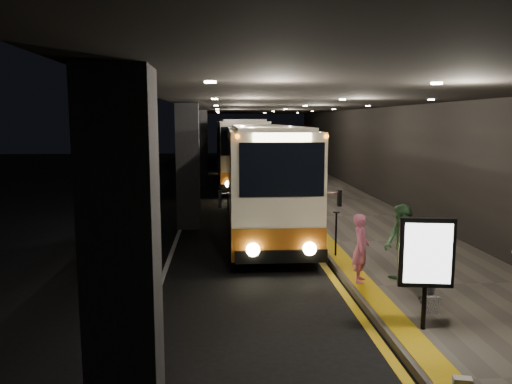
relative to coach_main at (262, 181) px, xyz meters
name	(u,v)px	position (x,y,z in m)	size (l,w,h in m)	color
ground	(234,257)	(-1.10, -3.67, -1.69)	(90.00, 90.00, 0.00)	black
lane_line_white	(183,222)	(-2.90, 1.33, -1.69)	(0.12, 50.00, 0.01)	silver
kerb_stripe_yellow	(292,220)	(1.25, 1.33, -1.69)	(0.18, 50.00, 0.01)	gold
sidewalk	(353,218)	(3.65, 1.33, -1.62)	(4.50, 50.00, 0.15)	#514C44
tactile_strip	(304,216)	(1.75, 1.33, -1.54)	(0.50, 50.00, 0.01)	gold
terminal_wall	(413,142)	(5.90, 1.33, 1.31)	(0.10, 50.00, 6.00)	black
support_columns	(188,166)	(-2.60, 0.33, 0.51)	(0.80, 24.80, 4.40)	black
canopy	(297,99)	(1.40, 1.33, 2.91)	(9.00, 50.00, 0.40)	black
coach_main	(262,181)	(0.00, 0.00, 0.00)	(2.45, 11.36, 3.53)	beige
coach_second	(239,154)	(-0.34, 12.73, 0.11)	(2.73, 11.99, 3.75)	beige
coach_third	(235,145)	(-0.19, 25.34, 0.07)	(2.84, 11.76, 3.67)	beige
passenger_boarding	(361,248)	(1.70, -6.53, -0.75)	(0.58, 0.38, 1.58)	#CD5F85
passenger_waiting_green	(401,245)	(2.54, -6.79, -0.63)	(0.89, 0.55, 1.82)	#38643E
passenger_waiting_grey	(430,266)	(2.73, -7.88, -0.79)	(0.88, 0.45, 1.50)	#505156
bag_polka	(432,305)	(2.53, -8.51, -1.37)	(0.28, 0.12, 0.34)	black
info_sign	(427,255)	(2.08, -9.19, -0.19)	(0.95, 0.26, 2.00)	black
stanchion_post	(336,234)	(1.65, -4.31, -0.94)	(0.05, 0.05, 1.21)	black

